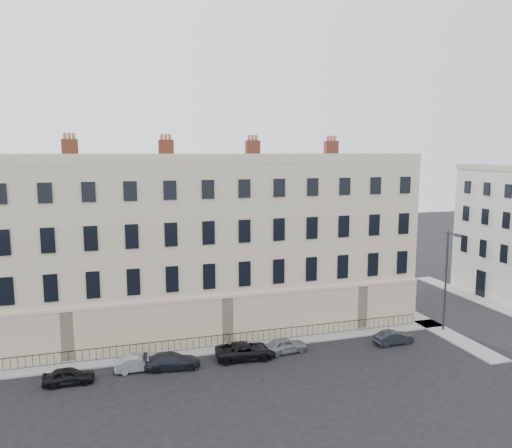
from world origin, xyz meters
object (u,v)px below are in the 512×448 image
(car_a, at_px, (69,376))
(streetlamp, at_px, (447,276))
(car_c, at_px, (172,361))
(car_d, at_px, (245,351))
(car_b, at_px, (139,363))
(car_f, at_px, (394,337))
(car_e, at_px, (285,345))

(car_a, relative_size, streetlamp, 0.38)
(car_c, distance_m, car_d, 5.68)
(car_b, bearing_deg, car_a, 98.92)
(car_d, bearing_deg, car_c, 95.83)
(car_f, bearing_deg, car_a, 87.01)
(car_c, relative_size, car_f, 1.21)
(car_b, height_order, streetlamp, streetlamp)
(car_a, bearing_deg, car_b, -79.99)
(car_d, xyz_separation_m, car_e, (3.38, 0.22, -0.04))
(car_b, height_order, car_e, car_e)
(car_e, bearing_deg, car_a, 87.67)
(car_d, xyz_separation_m, streetlamp, (18.65, 0.58, 4.40))
(car_a, height_order, streetlamp, streetlamp)
(car_a, xyz_separation_m, car_c, (7.17, 0.44, 0.01))
(car_b, distance_m, car_d, 8.02)
(car_a, distance_m, car_f, 25.56)
(car_b, distance_m, car_e, 11.40)
(car_b, relative_size, car_d, 0.77)
(streetlamp, bearing_deg, car_e, 170.00)
(streetlamp, bearing_deg, car_d, 170.44)
(car_c, bearing_deg, car_d, -82.22)
(car_c, bearing_deg, car_e, -81.38)
(car_b, height_order, car_c, car_c)
(car_c, relative_size, car_d, 0.88)
(car_a, bearing_deg, car_d, -87.06)
(car_a, relative_size, car_f, 1.02)
(car_a, xyz_separation_m, car_f, (25.56, -0.11, -0.03))
(car_d, bearing_deg, streetlamp, -83.90)
(car_c, bearing_deg, car_a, 99.80)
(car_d, height_order, streetlamp, streetlamp)
(streetlamp, bearing_deg, car_f, -179.20)
(car_e, bearing_deg, car_b, 84.73)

